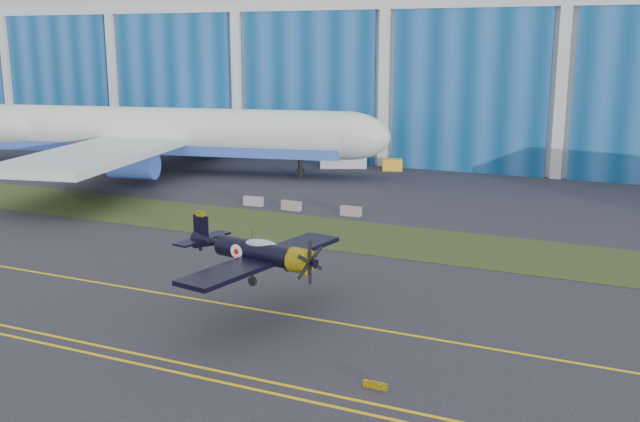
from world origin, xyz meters
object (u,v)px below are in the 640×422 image
at_px(warbird, 256,252).
at_px(tug, 392,165).
at_px(shipping_container, 343,157).
at_px(jetliner, 158,80).

xyz_separation_m(warbird, tug, (-9.81, 52.22, -3.26)).
distance_m(warbird, shipping_container, 54.41).
height_order(jetliner, tug, jetliner).
bearing_deg(shipping_container, jetliner, -173.47).
bearing_deg(shipping_container, warbird, -97.29).
xyz_separation_m(jetliner, shipping_container, (19.78, 12.08, -10.09)).
relative_size(warbird, tug, 5.68).
bearing_deg(warbird, jetliner, 142.31).
xyz_separation_m(shipping_container, tug, (6.61, 0.42, -0.57)).
bearing_deg(warbird, tug, 110.60).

